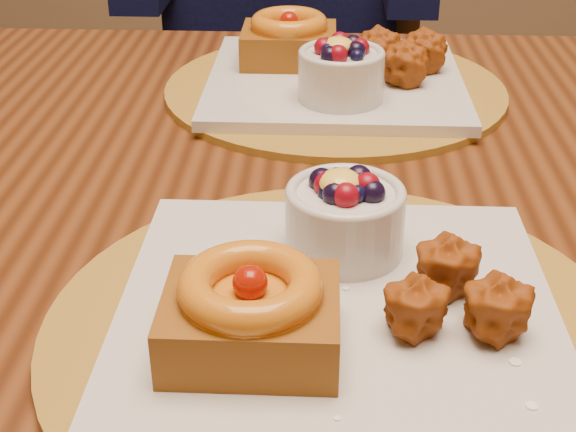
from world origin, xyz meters
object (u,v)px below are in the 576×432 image
object	(u,v)px
place_setting_far	(333,73)
chair_far	(311,96)
dining_table	(333,254)
place_setting_near	(334,301)

from	to	relation	value
place_setting_far	chair_far	size ratio (longest dim) A/B	0.40
dining_table	place_setting_far	distance (m)	0.24
place_setting_near	chair_far	world-z (taller)	chair_far
place_setting_near	place_setting_far	distance (m)	0.43
place_setting_near	place_setting_far	xyz separation A→B (m)	(-0.00, 0.43, 0.00)
dining_table	chair_far	bearing A→B (deg)	92.69
place_setting_far	dining_table	bearing A→B (deg)	-89.30
place_setting_near	chair_far	bearing A→B (deg)	92.00
chair_far	dining_table	bearing A→B (deg)	-94.64
dining_table	chair_far	xyz separation A→B (m)	(-0.04, 0.81, -0.15)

